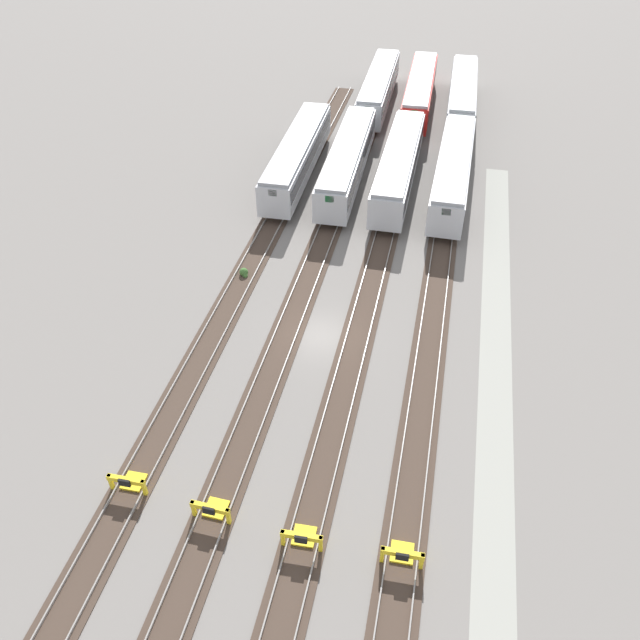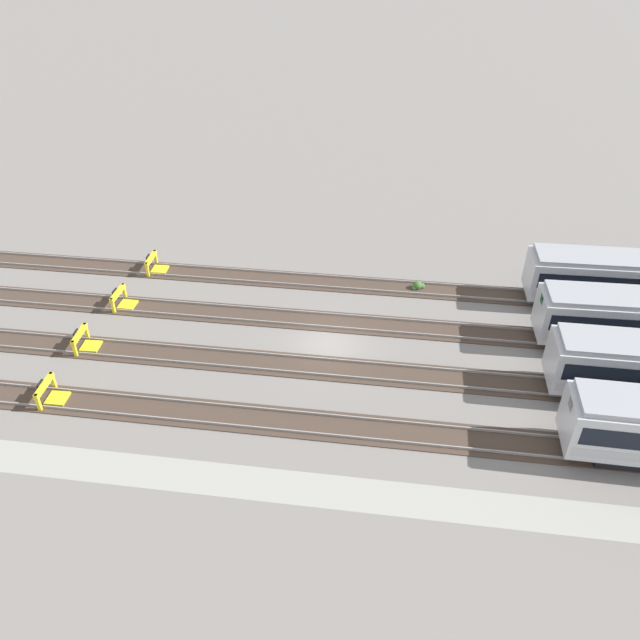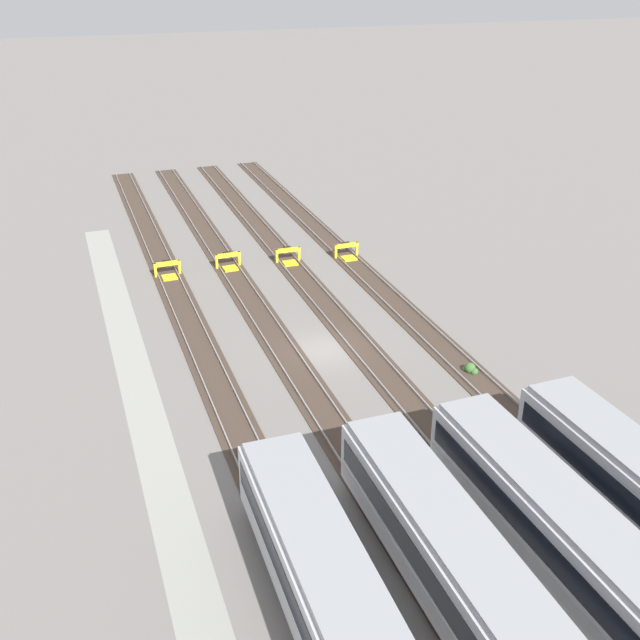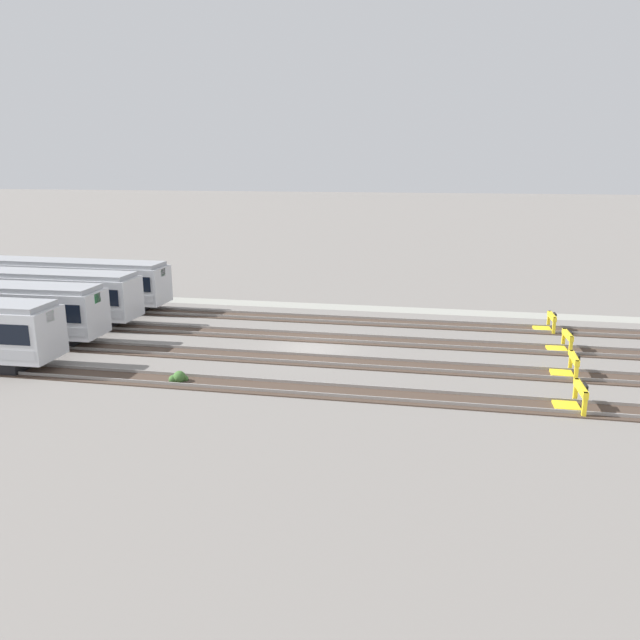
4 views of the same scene
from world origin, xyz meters
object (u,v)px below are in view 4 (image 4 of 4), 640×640
Objects in this scene: subway_car_back_row_leftmost at (14,294)px; bumper_stop_near_inner_track at (563,343)px; bumper_stop_nearest_track at (547,323)px; bumper_stop_far_inner_track at (574,398)px; bumper_stop_middle_track at (568,367)px; weed_clump at (179,378)px; subway_car_front_row_centre at (55,281)px.

bumper_stop_near_inner_track is at bearing -179.94° from subway_car_back_row_leftmost.
bumper_stop_nearest_track is 1.00× the size of bumper_stop_far_inner_track.
bumper_stop_middle_track is 2.18× the size of weed_clump.
subway_car_front_row_centre is 21.54m from weed_clump.
bumper_stop_nearest_track is 1.00× the size of bumper_stop_near_inner_track.
subway_car_front_row_centre and subway_car_back_row_leftmost have the same top height.
bumper_stop_far_inner_track is at bearing 83.27° from bumper_stop_near_inner_track.
bumper_stop_nearest_track is 9.33m from bumper_stop_middle_track.
weed_clump is (20.02, 14.10, -0.27)m from bumper_stop_nearest_track.
subway_car_back_row_leftmost is 36.48m from bumper_stop_nearest_track.
bumper_stop_nearest_track is at bearing -93.83° from bumper_stop_far_inner_track.
subway_car_front_row_centre reaches higher than weed_clump.
bumper_stop_far_inner_track is 19.09m from weed_clump.
bumper_stop_nearest_track is 2.18× the size of weed_clump.
subway_car_back_row_leftmost is at bearing 90.00° from subway_car_front_row_centre.
bumper_stop_middle_track is 1.00× the size of bumper_stop_far_inner_track.
bumper_stop_near_inner_track is 2.18× the size of weed_clump.
bumper_stop_near_inner_track and bumper_stop_far_inner_track have the same top height.
bumper_stop_far_inner_track is 2.18× the size of weed_clump.
subway_car_front_row_centre is at bearing -14.70° from bumper_stop_middle_track.
subway_car_front_row_centre is 36.65m from bumper_stop_near_inner_track.
subway_car_back_row_leftmost reaches higher than bumper_stop_far_inner_track.
bumper_stop_far_inner_track reaches higher than weed_clump.
bumper_stop_nearest_track is 4.68m from bumper_stop_near_inner_track.
bumper_stop_middle_track is at bearing -97.16° from bumper_stop_far_inner_track.
subway_car_back_row_leftmost is 8.98× the size of bumper_stop_middle_track.
bumper_stop_near_inner_track is 4.68m from bumper_stop_middle_track.
bumper_stop_nearest_track and bumper_stop_far_inner_track have the same top height.
bumper_stop_middle_track is (-35.79, 4.62, -1.53)m from subway_car_back_row_leftmost.
subway_car_back_row_leftmost is at bearing -30.22° from weed_clump.
bumper_stop_near_inner_track is (-36.31, -0.04, -1.53)m from subway_car_back_row_leftmost.
bumper_stop_far_inner_track is (0.59, 4.68, 0.00)m from bumper_stop_middle_track.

